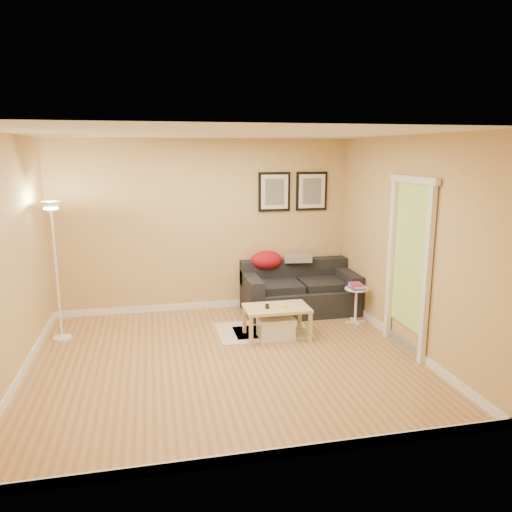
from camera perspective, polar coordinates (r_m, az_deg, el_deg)
name	(u,v)px	position (r m, az deg, el deg)	size (l,w,h in m)	color
floor	(226,360)	(5.94, -3.53, -11.89)	(4.50, 4.50, 0.00)	#B3804C
ceiling	(223,133)	(5.44, -3.90, 14.03)	(4.50, 4.50, 0.00)	white
wall_back	(205,226)	(7.50, -5.98, 3.48)	(4.50, 4.50, 0.00)	tan
wall_front	(265,305)	(3.64, 1.01, -5.70)	(4.50, 4.50, 0.00)	tan
wall_left	(8,261)	(5.68, -26.78, -0.53)	(4.00, 4.00, 0.00)	tan
wall_right	(407,244)	(6.28, 17.07, 1.33)	(4.00, 4.00, 0.00)	tan
baseboard_back	(206,305)	(7.77, -5.77, -5.68)	(4.50, 0.02, 0.10)	white
baseboard_front	(264,455)	(4.20, 0.90, -22.12)	(4.50, 0.02, 0.10)	white
baseboard_left	(22,373)	(6.05, -25.54, -12.17)	(0.02, 4.00, 0.10)	white
baseboard_right	(400,340)	(6.61, 16.32, -9.38)	(0.02, 4.00, 0.10)	white
sofa	(300,288)	(7.52, 5.11, -3.70)	(1.70, 0.90, 0.75)	black
red_throw	(267,260)	(7.57, 1.23, -0.47)	(0.48, 0.36, 0.28)	#B11022
plaid_throw	(297,258)	(7.67, 4.83, -0.25)	(0.42, 0.26, 0.10)	tan
framed_print_left	(274,192)	(7.61, 2.13, 7.45)	(0.50, 0.04, 0.60)	black
framed_print_right	(312,191)	(7.78, 6.46, 7.48)	(0.50, 0.04, 0.60)	black
area_rug	(263,330)	(6.81, 0.85, -8.62)	(1.25, 0.85, 0.01)	beige
green_runner	(260,332)	(6.77, 0.49, -8.75)	(0.70, 0.50, 0.01)	#668C4C
coffee_table	(277,322)	(6.52, 2.40, -7.66)	(0.84, 0.51, 0.42)	#D5BF82
remote_control	(267,306)	(6.44, 1.31, -5.85)	(0.05, 0.16, 0.02)	black
tape_roll	(284,306)	(6.44, 3.28, -5.81)	(0.07, 0.07, 0.03)	yellow
storage_bin	(276,327)	(6.53, 2.29, -8.26)	(0.47, 0.34, 0.29)	white
side_table	(356,305)	(7.20, 11.49, -5.62)	(0.33, 0.33, 0.51)	white
book_stack	(357,286)	(7.11, 11.58, -3.40)	(0.18, 0.24, 0.08)	#4738AA
floor_lamp	(57,275)	(6.77, -22.11, -2.10)	(0.24, 0.24, 1.81)	white
doorway	(408,269)	(6.18, 17.18, -1.45)	(0.12, 1.01, 2.13)	white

